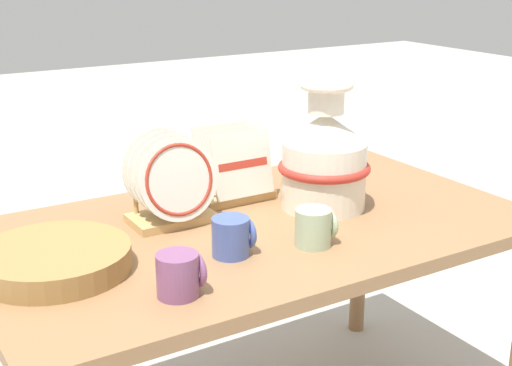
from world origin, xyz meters
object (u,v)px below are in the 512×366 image
(ceramic_vase, at_px, (324,157))
(mug_plum_glaze, at_px, (180,274))
(dish_rack_round_plates, at_px, (171,187))
(mug_cobalt_glaze, at_px, (232,236))
(dish_rack_square_plates, at_px, (233,176))
(wicker_charger_stack, at_px, (54,259))
(mug_sage_glaze, at_px, (315,227))

(ceramic_vase, height_order, mug_plum_glaze, ceramic_vase)
(dish_rack_round_plates, distance_m, mug_cobalt_glaze, 0.27)
(dish_rack_square_plates, bearing_deg, mug_plum_glaze, -129.80)
(ceramic_vase, height_order, wicker_charger_stack, ceramic_vase)
(ceramic_vase, distance_m, mug_cobalt_glaze, 0.42)
(mug_sage_glaze, xyz_separation_m, mug_plum_glaze, (-0.39, -0.07, 0.00))
(mug_sage_glaze, bearing_deg, dish_rack_round_plates, 126.44)
(dish_rack_square_plates, xyz_separation_m, mug_sage_glaze, (-0.00, -0.40, -0.02))
(ceramic_vase, relative_size, mug_plum_glaze, 3.64)
(wicker_charger_stack, xyz_separation_m, mug_plum_glaze, (0.19, -0.25, 0.02))
(dish_rack_round_plates, distance_m, mug_sage_glaze, 0.39)
(mug_cobalt_glaze, bearing_deg, ceramic_vase, 22.31)
(ceramic_vase, height_order, mug_sage_glaze, ceramic_vase)
(mug_cobalt_glaze, relative_size, mug_sage_glaze, 1.00)
(ceramic_vase, relative_size, wicker_charger_stack, 1.04)
(ceramic_vase, xyz_separation_m, mug_cobalt_glaze, (-0.37, -0.15, -0.10))
(ceramic_vase, bearing_deg, dish_rack_round_plates, 165.34)
(dish_rack_square_plates, relative_size, mug_plum_glaze, 2.23)
(dish_rack_round_plates, bearing_deg, dish_rack_square_plates, 20.74)
(wicker_charger_stack, relative_size, mug_plum_glaze, 3.52)
(dish_rack_square_plates, xyz_separation_m, mug_cobalt_glaze, (-0.20, -0.35, -0.02))
(dish_rack_square_plates, bearing_deg, mug_cobalt_glaze, -119.68)
(ceramic_vase, distance_m, dish_rack_square_plates, 0.27)
(dish_rack_square_plates, height_order, mug_plum_glaze, dish_rack_square_plates)
(ceramic_vase, xyz_separation_m, dish_rack_square_plates, (-0.18, 0.19, -0.08))
(dish_rack_round_plates, bearing_deg, wicker_charger_stack, -159.43)
(mug_cobalt_glaze, height_order, mug_sage_glaze, same)
(dish_rack_round_plates, relative_size, dish_rack_square_plates, 1.10)
(dish_rack_round_plates, height_order, wicker_charger_stack, dish_rack_round_plates)
(ceramic_vase, bearing_deg, mug_cobalt_glaze, -157.69)
(wicker_charger_stack, bearing_deg, mug_sage_glaze, -17.44)
(dish_rack_round_plates, height_order, mug_plum_glaze, dish_rack_round_plates)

